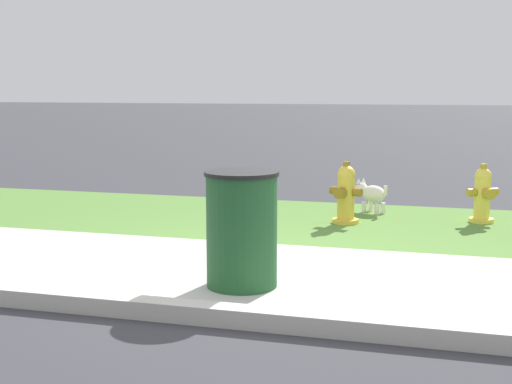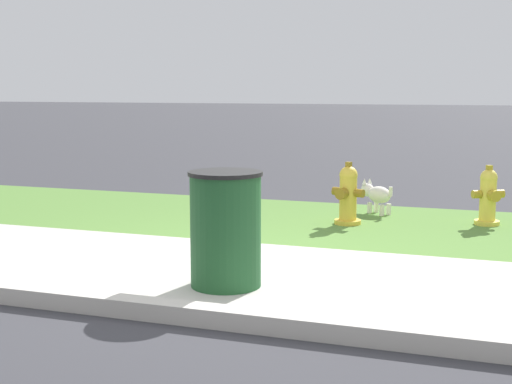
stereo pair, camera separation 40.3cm
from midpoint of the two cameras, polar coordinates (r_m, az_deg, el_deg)
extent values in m
plane|color=#38383D|center=(5.69, 1.19, -6.71)|extent=(120.00, 120.00, 0.00)
cube|color=#BCB7AD|center=(5.69, 1.19, -6.66)|extent=(18.00, 2.23, 0.01)
cube|color=#568438|center=(7.98, 6.58, -2.36)|extent=(18.00, 2.63, 0.01)
cube|color=#BCB7AD|center=(4.60, -3.45, -9.63)|extent=(18.00, 0.16, 0.12)
cylinder|color=yellow|center=(8.20, 19.32, -2.34)|extent=(0.27, 0.27, 0.05)
cylinder|color=yellow|center=(8.16, 19.41, -0.55)|extent=(0.17, 0.17, 0.47)
sphere|color=yellow|center=(8.13, 19.49, 1.08)|extent=(0.18, 0.18, 0.18)
cube|color=#B29323|center=(8.12, 19.53, 1.84)|extent=(0.08, 0.08, 0.06)
cylinder|color=#B29323|center=(8.22, 20.24, -0.14)|extent=(0.12, 0.12, 0.09)
cylinder|color=#B29323|center=(8.10, 18.60, -0.18)|extent=(0.12, 0.12, 0.09)
cylinder|color=#B29323|center=(8.04, 19.88, -0.30)|extent=(0.15, 0.14, 0.12)
cylinder|color=gold|center=(7.88, 8.80, -2.39)|extent=(0.29, 0.29, 0.05)
cylinder|color=gold|center=(7.83, 8.84, -0.45)|extent=(0.19, 0.19, 0.49)
sphere|color=gold|center=(7.80, 8.88, 1.34)|extent=(0.20, 0.20, 0.20)
cube|color=olive|center=(7.78, 8.90, 2.18)|extent=(0.07, 0.07, 0.06)
cylinder|color=olive|center=(7.76, 9.77, -0.11)|extent=(0.11, 0.11, 0.09)
cylinder|color=olive|center=(7.88, 7.95, 0.07)|extent=(0.11, 0.11, 0.09)
cylinder|color=olive|center=(7.69, 8.37, -0.15)|extent=(0.14, 0.13, 0.12)
ellipsoid|color=silver|center=(8.52, 11.18, -0.23)|extent=(0.38, 0.35, 0.20)
sphere|color=silver|center=(8.66, 10.22, 0.17)|extent=(0.16, 0.16, 0.16)
sphere|color=black|center=(8.72, 9.87, 0.17)|extent=(0.03, 0.03, 0.03)
cone|color=silver|center=(8.62, 9.99, 0.83)|extent=(0.08, 0.08, 0.07)
cone|color=silver|center=(8.68, 10.41, 0.87)|extent=(0.08, 0.08, 0.07)
cylinder|color=silver|center=(8.58, 10.41, -1.27)|extent=(0.06, 0.06, 0.13)
cylinder|color=silver|center=(8.66, 10.92, -1.20)|extent=(0.06, 0.06, 0.13)
cylinder|color=silver|center=(8.44, 11.39, -1.46)|extent=(0.06, 0.06, 0.13)
cylinder|color=silver|center=(8.52, 11.91, -1.38)|extent=(0.06, 0.06, 0.13)
cylinder|color=silver|center=(8.39, 12.08, 0.03)|extent=(0.04, 0.04, 0.11)
cylinder|color=#1E5128|center=(5.28, -0.26, -3.21)|extent=(0.53, 0.53, 0.84)
cylinder|color=black|center=(5.21, -0.26, 1.49)|extent=(0.55, 0.55, 0.03)
camera|label=1|loc=(0.20, -88.45, 0.23)|focal=50.00mm
camera|label=2|loc=(0.20, 91.55, -0.23)|focal=50.00mm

